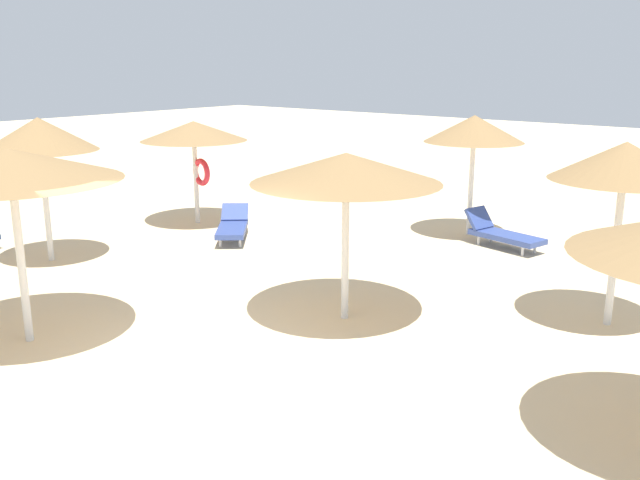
% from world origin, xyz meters
% --- Properties ---
extents(ground_plane, '(80.00, 80.00, 0.00)m').
position_xyz_m(ground_plane, '(0.00, 0.00, 0.00)').
color(ground_plane, beige).
extents(parasol_1, '(2.69, 2.69, 2.62)m').
position_xyz_m(parasol_1, '(-6.50, 5.92, 2.34)').
color(parasol_1, silver).
rests_on(parasol_1, ground).
extents(parasol_2, '(2.32, 2.32, 2.99)m').
position_xyz_m(parasol_2, '(-6.23, 1.64, 2.64)').
color(parasol_2, silver).
rests_on(parasol_2, ground).
extents(parasol_4, '(2.34, 2.34, 2.86)m').
position_xyz_m(parasol_4, '(-0.46, 9.24, 2.54)').
color(parasol_4, silver).
rests_on(parasol_4, ground).
extents(parasol_6, '(2.24, 2.24, 2.92)m').
position_xyz_m(parasol_6, '(4.04, 5.34, 2.61)').
color(parasol_6, silver).
rests_on(parasol_6, ground).
extents(parasol_7, '(3.13, 3.13, 2.90)m').
position_xyz_m(parasol_7, '(-2.50, -0.87, 2.66)').
color(parasol_7, silver).
rests_on(parasol_7, ground).
extents(parasol_8, '(3.02, 3.02, 2.72)m').
position_xyz_m(parasol_8, '(0.61, 2.90, 2.47)').
color(parasol_8, silver).
rests_on(parasol_8, ground).
extents(lounger_1, '(1.73, 1.85, 0.69)m').
position_xyz_m(lounger_1, '(-4.57, 5.33, 0.31)').
color(lounger_1, '#33478C').
rests_on(lounger_1, ground).
extents(lounger_4, '(1.94, 1.03, 0.80)m').
position_xyz_m(lounger_4, '(0.67, 8.63, 0.33)').
color(lounger_4, '#33478C').
rests_on(lounger_4, ground).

